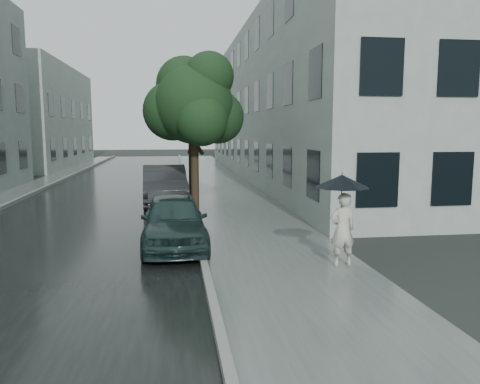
{
  "coord_description": "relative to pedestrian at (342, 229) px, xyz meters",
  "views": [
    {
      "loc": [
        -2.18,
        -10.51,
        2.96
      ],
      "look_at": [
        -0.44,
        1.76,
        1.3
      ],
      "focal_mm": 35.0,
      "sensor_mm": 36.0,
      "label": 1
    }
  ],
  "objects": [
    {
      "name": "ground",
      "position": [
        -1.41,
        1.0,
        -0.81
      ],
      "size": [
        120.0,
        120.0,
        0.0
      ],
      "primitive_type": "plane",
      "color": "black",
      "rests_on": "ground"
    },
    {
      "name": "sidewalk",
      "position": [
        -1.16,
        13.0,
        -0.81
      ],
      "size": [
        3.5,
        60.0,
        0.01
      ],
      "primitive_type": "cube",
      "color": "slate",
      "rests_on": "ground"
    },
    {
      "name": "kerb_near",
      "position": [
        -2.99,
        13.0,
        -0.74
      ],
      "size": [
        0.15,
        60.0,
        0.15
      ],
      "primitive_type": "cube",
      "color": "slate",
      "rests_on": "ground"
    },
    {
      "name": "asphalt_road",
      "position": [
        -6.49,
        13.0,
        -0.81
      ],
      "size": [
        6.85,
        60.0,
        0.0
      ],
      "primitive_type": "cube",
      "color": "black",
      "rests_on": "ground"
    },
    {
      "name": "kerb_far",
      "position": [
        -9.99,
        13.0,
        -0.74
      ],
      "size": [
        0.15,
        60.0,
        0.15
      ],
      "primitive_type": "cube",
      "color": "slate",
      "rests_on": "ground"
    },
    {
      "name": "sidewalk_far",
      "position": [
        -10.91,
        13.0,
        -0.81
      ],
      "size": [
        1.7,
        60.0,
        0.01
      ],
      "primitive_type": "cube",
      "color": "#4C5451",
      "rests_on": "ground"
    },
    {
      "name": "building_near",
      "position": [
        4.06,
        20.5,
        3.69
      ],
      "size": [
        7.02,
        36.0,
        9.0
      ],
      "color": "#96A39D",
      "rests_on": "ground"
    },
    {
      "name": "building_far_b",
      "position": [
        -15.19,
        31.0,
        3.19
      ],
      "size": [
        7.02,
        18.0,
        8.0
      ],
      "color": "#96A39D",
      "rests_on": "ground"
    },
    {
      "name": "pedestrian",
      "position": [
        0.0,
        0.0,
        0.0
      ],
      "size": [
        0.63,
        0.45,
        1.61
      ],
      "primitive_type": "imported",
      "rotation": [
        0.0,
        0.0,
        3.26
      ],
      "color": "#BBB8A4",
      "rests_on": "sidewalk"
    },
    {
      "name": "umbrella",
      "position": [
        -0.04,
        0.02,
        1.05
      ],
      "size": [
        1.48,
        1.48,
        1.12
      ],
      "rotation": [
        0.0,
        0.0,
        -0.31
      ],
      "color": "black",
      "rests_on": "ground"
    },
    {
      "name": "street_tree",
      "position": [
        -2.86,
        7.04,
        3.04
      ],
      "size": [
        3.57,
        3.24,
        5.59
      ],
      "color": "#332619",
      "rests_on": "ground"
    },
    {
      "name": "lamp_post",
      "position": [
        -3.01,
        11.93,
        2.19
      ],
      "size": [
        0.85,
        0.32,
        5.25
      ],
      "rotation": [
        0.0,
        0.0,
        -0.05
      ],
      "color": "black",
      "rests_on": "ground"
    },
    {
      "name": "car_near",
      "position": [
        -3.61,
        2.18,
        -0.13
      ],
      "size": [
        1.66,
        3.99,
        1.35
      ],
      "primitive_type": "imported",
      "rotation": [
        0.0,
        0.0,
        0.02
      ],
      "color": "#1C302F",
      "rests_on": "ground"
    },
    {
      "name": "car_far",
      "position": [
        -3.98,
        9.07,
        -0.03
      ],
      "size": [
        1.9,
        4.79,
        1.55
      ],
      "primitive_type": "imported",
      "rotation": [
        0.0,
        0.0,
        0.06
      ],
      "color": "#26282B",
      "rests_on": "ground"
    }
  ]
}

